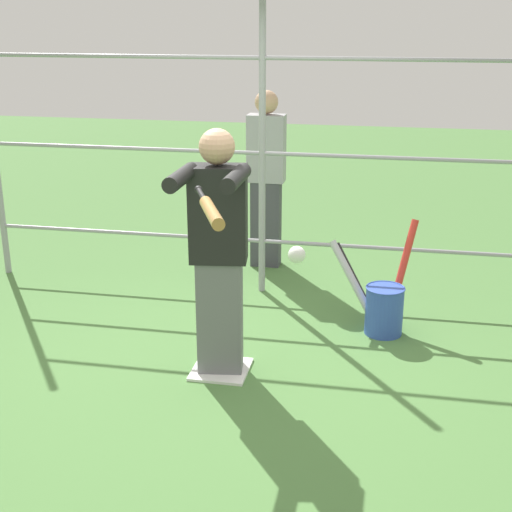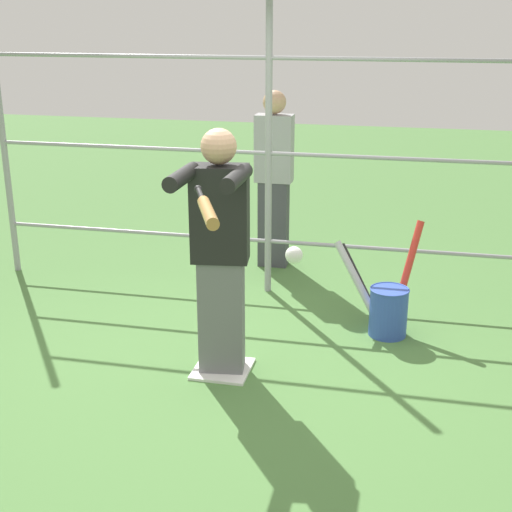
% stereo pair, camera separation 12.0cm
% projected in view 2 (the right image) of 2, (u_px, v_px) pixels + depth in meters
% --- Properties ---
extents(ground_plane, '(24.00, 24.00, 0.00)m').
position_uv_depth(ground_plane, '(222.00, 370.00, 5.15)').
color(ground_plane, '#4C7A3D').
extents(home_plate, '(0.40, 0.40, 0.02)m').
position_uv_depth(home_plate, '(222.00, 369.00, 5.14)').
color(home_plate, white).
rests_on(home_plate, ground).
extents(fence_backstop, '(5.19, 0.06, 2.57)m').
position_uv_depth(fence_backstop, '(269.00, 153.00, 6.21)').
color(fence_backstop, '#939399').
rests_on(fence_backstop, ground).
extents(batter, '(0.45, 0.62, 1.74)m').
position_uv_depth(batter, '(220.00, 247.00, 4.83)').
color(batter, slate).
rests_on(batter, ground).
extents(baseball_bat_swinging, '(0.38, 0.87, 0.10)m').
position_uv_depth(baseball_bat_swinging, '(207.00, 209.00, 3.73)').
color(baseball_bat_swinging, black).
extents(softball_in_flight, '(0.10, 0.10, 0.10)m').
position_uv_depth(softball_in_flight, '(294.00, 255.00, 3.87)').
color(softball_in_flight, white).
extents(bat_bucket, '(0.73, 0.56, 0.88)m').
position_uv_depth(bat_bucket, '(386.00, 306.00, 5.68)').
color(bat_bucket, '#3351B2').
rests_on(bat_bucket, ground).
extents(bystander_behind_fence, '(0.36, 0.22, 1.75)m').
position_uv_depth(bystander_behind_fence, '(274.00, 177.00, 7.01)').
color(bystander_behind_fence, '#3F3F47').
rests_on(bystander_behind_fence, ground).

